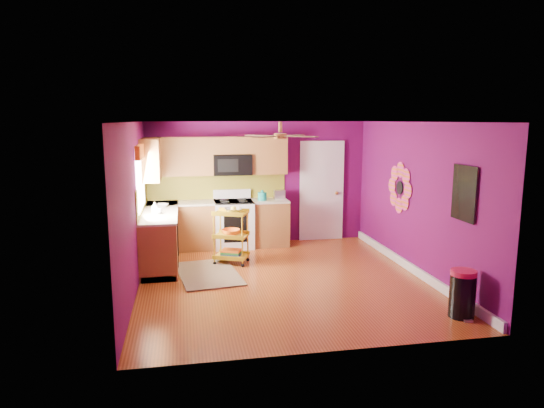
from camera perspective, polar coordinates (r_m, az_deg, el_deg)
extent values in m
plane|color=brown|center=(7.88, 1.23, -8.87)|extent=(5.00, 5.00, 0.00)
cube|color=#5C0A4E|center=(10.00, -1.64, 2.52)|extent=(4.50, 0.04, 2.50)
cube|color=#5C0A4E|center=(5.20, 6.89, -4.46)|extent=(4.50, 0.04, 2.50)
cube|color=#5C0A4E|center=(7.45, -15.93, -0.41)|extent=(0.04, 5.00, 2.50)
cube|color=#5C0A4E|center=(8.32, 16.63, 0.60)|extent=(0.04, 5.00, 2.50)
cube|color=silver|center=(7.46, 1.31, 9.64)|extent=(4.50, 5.00, 0.04)
cube|color=white|center=(8.57, 16.06, -7.22)|extent=(0.05, 4.90, 0.14)
cube|color=brown|center=(8.91, -12.97, -3.89)|extent=(0.60, 2.30, 0.90)
cube|color=brown|center=(9.75, -6.29, -2.51)|extent=(2.80, 0.60, 0.90)
cube|color=beige|center=(8.81, -13.09, -0.92)|extent=(0.63, 2.30, 0.04)
cube|color=beige|center=(9.66, -6.35, 0.22)|extent=(2.80, 0.63, 0.04)
cube|color=black|center=(9.01, -12.87, -6.36)|extent=(0.54, 2.30, 0.10)
cube|color=black|center=(9.84, -6.25, -4.78)|extent=(2.80, 0.54, 0.10)
cube|color=white|center=(9.74, -4.52, -2.42)|extent=(0.76, 0.66, 0.92)
cube|color=black|center=(9.66, -4.56, 0.27)|extent=(0.76, 0.62, 0.03)
cube|color=white|center=(9.91, -4.74, 1.19)|extent=(0.76, 0.06, 0.18)
cube|color=black|center=(9.43, -4.31, -2.90)|extent=(0.45, 0.02, 0.55)
cube|color=brown|center=(9.66, -10.91, 5.51)|extent=(1.32, 0.33, 0.75)
cube|color=brown|center=(9.81, -0.41, 5.75)|extent=(0.72, 0.33, 0.75)
cube|color=brown|center=(9.70, -4.75, 6.88)|extent=(0.76, 0.33, 0.34)
cube|color=brown|center=(9.20, -14.02, 5.18)|extent=(0.33, 1.30, 0.75)
cube|color=black|center=(9.69, -4.70, 4.63)|extent=(0.76, 0.38, 0.40)
cube|color=brown|center=(9.91, -6.50, 2.06)|extent=(2.80, 0.01, 0.51)
cube|color=brown|center=(8.78, -15.05, 0.79)|extent=(0.01, 2.30, 0.51)
cube|color=white|center=(8.44, -15.24, 2.86)|extent=(0.03, 1.20, 1.00)
cube|color=orange|center=(8.40, -15.18, 6.05)|extent=(0.08, 1.35, 0.22)
cube|color=white|center=(10.30, 5.83, 1.42)|extent=(0.85, 0.04, 2.05)
cube|color=white|center=(10.28, 5.86, 1.40)|extent=(0.95, 0.02, 2.15)
sphere|color=#BF8C3F|center=(10.35, 7.61, 1.28)|extent=(0.07, 0.07, 0.07)
cylinder|color=black|center=(8.83, 14.79, 1.86)|extent=(0.01, 0.24, 0.24)
cube|color=teal|center=(7.06, 21.74, 1.19)|extent=(0.03, 0.52, 0.72)
cube|color=black|center=(7.05, 21.64, 1.18)|extent=(0.01, 0.56, 0.76)
cylinder|color=#BF8C3F|center=(7.66, 0.99, 9.05)|extent=(0.06, 0.06, 0.16)
cylinder|color=#BF8C3F|center=(7.66, 0.99, 8.00)|extent=(0.20, 0.20, 0.08)
cube|color=#4C2D19|center=(7.98, 2.52, 8.07)|extent=(0.47, 0.47, 0.01)
cube|color=#4C2D19|center=(7.88, -1.34, 8.05)|extent=(0.47, 0.47, 0.01)
cube|color=#4C2D19|center=(7.35, -0.66, 7.92)|extent=(0.47, 0.47, 0.01)
cube|color=#4C2D19|center=(7.46, 3.45, 7.93)|extent=(0.47, 0.47, 0.01)
cube|color=black|center=(8.20, -7.51, -8.11)|extent=(1.13, 1.64, 0.02)
cylinder|color=yellow|center=(8.55, -6.84, -4.03)|extent=(0.03, 0.03, 0.89)
cylinder|color=yellow|center=(8.40, -3.52, -4.23)|extent=(0.03, 0.03, 0.89)
cylinder|color=yellow|center=(8.87, -6.08, -3.49)|extent=(0.03, 0.03, 0.89)
cylinder|color=yellow|center=(8.73, -2.87, -3.67)|extent=(0.03, 0.03, 0.89)
sphere|color=black|center=(8.67, -6.78, -6.95)|extent=(0.06, 0.06, 0.06)
sphere|color=black|center=(8.52, -3.48, -7.21)|extent=(0.06, 0.06, 0.06)
sphere|color=black|center=(8.99, -6.03, -6.32)|extent=(0.06, 0.06, 0.06)
sphere|color=black|center=(8.85, -2.85, -6.55)|extent=(0.06, 0.06, 0.06)
cube|color=yellow|center=(8.54, -4.88, -1.08)|extent=(0.69, 0.61, 0.03)
cube|color=yellow|center=(8.63, -4.84, -3.75)|extent=(0.69, 0.61, 0.03)
cube|color=yellow|center=(8.73, -4.80, -6.16)|extent=(0.69, 0.61, 0.03)
imported|color=beige|center=(8.52, -4.54, -0.74)|extent=(0.42, 0.42, 0.08)
sphere|color=yellow|center=(8.51, -4.55, -0.58)|extent=(0.10, 0.10, 0.10)
imported|color=orange|center=(8.61, -4.84, -3.32)|extent=(0.43, 0.43, 0.10)
cube|color=navy|center=(8.72, -4.80, -5.93)|extent=(0.41, 0.36, 0.04)
cube|color=#267233|center=(8.70, -4.81, -5.68)|extent=(0.41, 0.36, 0.04)
cube|color=orange|center=(8.70, -4.81, -5.46)|extent=(0.41, 0.36, 0.03)
cylinder|color=black|center=(6.83, 21.47, -10.05)|extent=(0.38, 0.38, 0.56)
cylinder|color=#C21B43|center=(6.74, 21.64, -7.53)|extent=(0.33, 0.33, 0.07)
cube|color=beige|center=(6.80, 22.07, -12.61)|extent=(0.12, 0.07, 0.03)
cylinder|color=#139083|center=(9.69, -1.15, 0.90)|extent=(0.18, 0.18, 0.16)
sphere|color=#139083|center=(9.67, -1.15, 1.49)|extent=(0.06, 0.06, 0.06)
cube|color=beige|center=(9.87, 0.87, 1.13)|extent=(0.22, 0.15, 0.18)
imported|color=#EA3F72|center=(8.52, -13.65, -0.47)|extent=(0.09, 0.09, 0.20)
imported|color=white|center=(8.69, -13.62, -0.36)|extent=(0.14, 0.14, 0.18)
imported|color=white|center=(9.20, -12.75, -0.15)|extent=(0.23, 0.23, 0.06)
imported|color=white|center=(8.52, -13.20, -0.80)|extent=(0.13, 0.13, 0.10)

